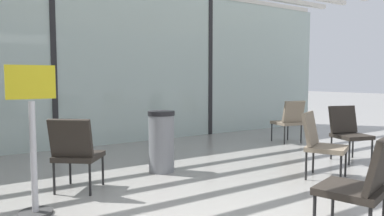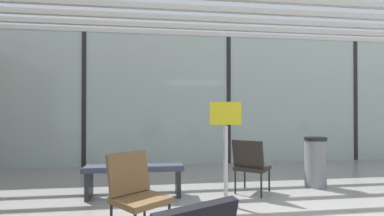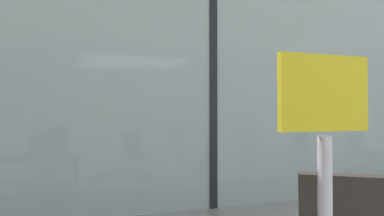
# 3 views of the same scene
# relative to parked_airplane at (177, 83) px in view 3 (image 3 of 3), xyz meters

# --- Properties ---
(glass_curtain_wall) EXTENTS (14.00, 0.08, 3.18)m
(glass_curtain_wall) POSITION_rel_parked_airplane_xyz_m (-1.62, -6.26, -0.53)
(glass_curtain_wall) COLOR #A3B7B2
(glass_curtain_wall) RESTS_ON ground
(window_mullion_1) EXTENTS (0.10, 0.12, 3.18)m
(window_mullion_1) POSITION_rel_parked_airplane_xyz_m (-1.62, -6.26, -0.53)
(window_mullion_1) COLOR black
(window_mullion_1) RESTS_ON ground
(parked_airplane) EXTENTS (12.52, 4.25, 4.25)m
(parked_airplane) POSITION_rel_parked_airplane_xyz_m (0.00, 0.00, 0.00)
(parked_airplane) COLOR silver
(parked_airplane) RESTS_ON ground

